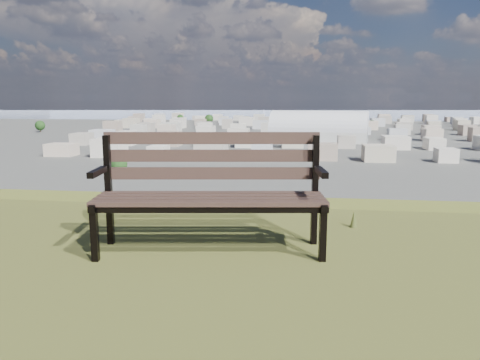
# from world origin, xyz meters

# --- Properties ---
(park_bench) EXTENTS (2.05, 0.89, 1.04)m
(park_bench) POSITION_xyz_m (1.04, 2.32, 25.59)
(park_bench) COLOR #3E2B23
(park_bench) RESTS_ON hilltop_mesa
(arena) EXTENTS (61.24, 33.70, 24.49)m
(arena) POSITION_xyz_m (12.23, 288.63, 5.77)
(arena) COLOR silver
(arena) RESTS_ON ground
(city_blocks) EXTENTS (395.00, 361.00, 7.00)m
(city_blocks) POSITION_xyz_m (0.00, 394.44, 3.50)
(city_blocks) COLOR silver
(city_blocks) RESTS_ON ground
(city_trees) EXTENTS (406.52, 387.20, 9.98)m
(city_trees) POSITION_xyz_m (-26.39, 319.00, 4.83)
(city_trees) COLOR #302218
(city_trees) RESTS_ON ground
(bay_water) EXTENTS (2400.00, 700.00, 0.12)m
(bay_water) POSITION_xyz_m (0.00, 900.00, 0.00)
(bay_water) COLOR gray
(bay_water) RESTS_ON ground
(far_hills) EXTENTS (2050.00, 340.00, 60.00)m
(far_hills) POSITION_xyz_m (-60.92, 1402.93, 25.47)
(far_hills) COLOR #A5ADCD
(far_hills) RESTS_ON ground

